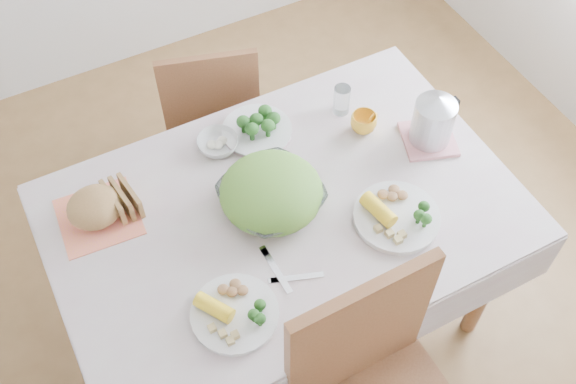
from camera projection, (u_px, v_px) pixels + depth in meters
name	position (u px, v px, depth m)	size (l,w,h in m)	color
floor	(286.00, 315.00, 2.80)	(3.60, 3.60, 0.00)	brown
dining_table	(286.00, 269.00, 2.50)	(1.40, 0.90, 0.75)	brown
tablecloth	(285.00, 210.00, 2.19)	(1.50, 1.00, 0.01)	beige
chair_far	(210.00, 103.00, 2.88)	(0.40, 0.40, 0.89)	brown
salad_bowl	(271.00, 197.00, 2.17)	(0.31, 0.31, 0.08)	white
dinner_plate_left	(235.00, 314.00, 1.95)	(0.26, 0.26, 0.02)	white
dinner_plate_right	(396.00, 217.00, 2.16)	(0.28, 0.28, 0.02)	white
broccoli_plate	(257.00, 131.00, 2.38)	(0.25, 0.25, 0.02)	beige
napkin	(99.00, 217.00, 2.17)	(0.25, 0.25, 0.00)	#F77B58
bread_loaf	(95.00, 207.00, 2.12)	(0.18, 0.17, 0.11)	olive
fruit_bowl	(218.00, 144.00, 2.33)	(0.14, 0.14, 0.04)	white
yellow_mug	(363.00, 123.00, 2.37)	(0.09, 0.09, 0.07)	yellow
glass_tumbler	(342.00, 98.00, 2.40)	(0.06, 0.06, 0.11)	white
pink_tray	(428.00, 139.00, 2.36)	(0.18, 0.18, 0.01)	#D28085
electric_kettle	(434.00, 117.00, 2.27)	(0.14, 0.14, 0.20)	#B2B5BA
fork_left	(276.00, 270.00, 2.05)	(0.02, 0.18, 0.00)	silver
knife	(297.00, 277.00, 2.03)	(0.02, 0.16, 0.00)	silver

